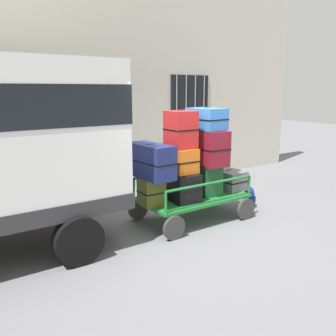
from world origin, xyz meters
The scene contains 14 objects.
ground_plane centered at (0.00, 0.00, 0.00)m, with size 40.00×40.00×0.00m, color slate.
building_wall centered at (0.00, 2.93, 2.50)m, with size 12.00×0.38×5.00m.
luggage_cart centered at (0.31, 0.23, 0.37)m, with size 2.06×1.22×0.46m.
cart_railing centered at (0.31, 0.23, 0.76)m, with size 1.94×1.08×0.38m.
suitcase_left_bottom centered at (-0.60, 0.21, 0.70)m, with size 0.40×0.40×0.49m.
suitcase_left_middle centered at (-0.60, 0.22, 1.22)m, with size 0.48×0.96×0.57m.
suitcase_midleft_bottom centered at (0.00, 0.23, 0.70)m, with size 0.54×0.86×0.50m.
suitcase_midleft_middle centered at (0.00, 0.24, 1.18)m, with size 0.45×0.67×0.44m.
suitcase_midleft_top centered at (0.00, 0.19, 1.72)m, with size 0.46×0.46×0.64m.
suitcase_center_bottom centered at (0.61, 0.22, 0.74)m, with size 0.46×0.64×0.57m.
suitcase_center_middle centered at (0.61, 0.22, 1.34)m, with size 0.50×0.88×0.64m.
suitcase_center_top centered at (0.61, 0.22, 1.87)m, with size 0.53×0.70×0.40m.
suitcase_midright_bottom centered at (1.21, 0.24, 0.64)m, with size 0.49×0.71×0.38m.
backpack centered at (1.72, 0.12, 0.22)m, with size 0.27×0.22×0.44m.
Camera 1 is at (-3.71, -4.81, 2.40)m, focal length 38.55 mm.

